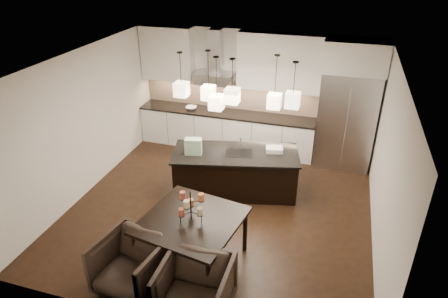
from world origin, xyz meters
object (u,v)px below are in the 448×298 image
(armchair_left, at_px, (132,265))
(armchair_right, at_px, (195,290))
(refrigerator, at_px, (346,120))
(island_body, at_px, (235,173))
(dining_table, at_px, (192,241))

(armchair_left, relative_size, armchair_right, 0.99)
(refrigerator, distance_m, armchair_right, 5.16)
(refrigerator, xyz_separation_m, island_body, (-1.99, -1.75, -0.66))
(island_body, relative_size, armchair_left, 2.53)
(refrigerator, height_order, island_body, refrigerator)
(refrigerator, xyz_separation_m, dining_table, (-2.09, -3.91, -0.66))
(armchair_left, bearing_deg, island_body, 85.33)
(armchair_right, bearing_deg, refrigerator, 70.29)
(island_body, bearing_deg, refrigerator, 28.00)
(dining_table, height_order, armchair_left, armchair_left)
(refrigerator, xyz_separation_m, armchair_left, (-2.73, -4.65, -0.65))
(refrigerator, bearing_deg, dining_table, -118.06)
(dining_table, xyz_separation_m, armchair_right, (0.39, -0.91, 0.01))
(island_body, relative_size, dining_table, 1.70)
(armchair_right, bearing_deg, armchair_left, 169.93)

